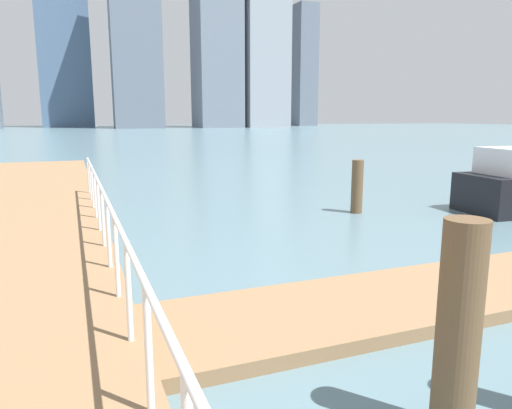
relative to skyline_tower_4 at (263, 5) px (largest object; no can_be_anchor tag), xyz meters
The scene contains 7 objects.
ground_plane 117.03m from the skyline_tower_4, 113.81° to the right, with size 300.00×300.00×0.00m, color slate.
boardwalk_railing 129.28m from the skyline_tower_4, 112.78° to the right, with size 0.06×22.15×1.08m.
dock_piling_0 120.48m from the skyline_tower_4, 110.97° to the right, with size 0.32×0.32×1.50m, color brown.
dock_piling_1 129.62m from the skyline_tower_4, 111.54° to the right, with size 0.36×0.36×1.88m, color brown.
skyline_tower_2 33.91m from the skyline_tower_4, behind, with size 11.63×10.60×46.83m, color slate.
skyline_tower_4 is the anchor object (origin of this frame).
skyline_tower_5 31.02m from the skyline_tower_4, 42.59° to the left, with size 6.35×12.18×36.75m, color slate.
Camera 1 is at (-3.60, 3.21, 2.67)m, focal length 33.02 mm.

